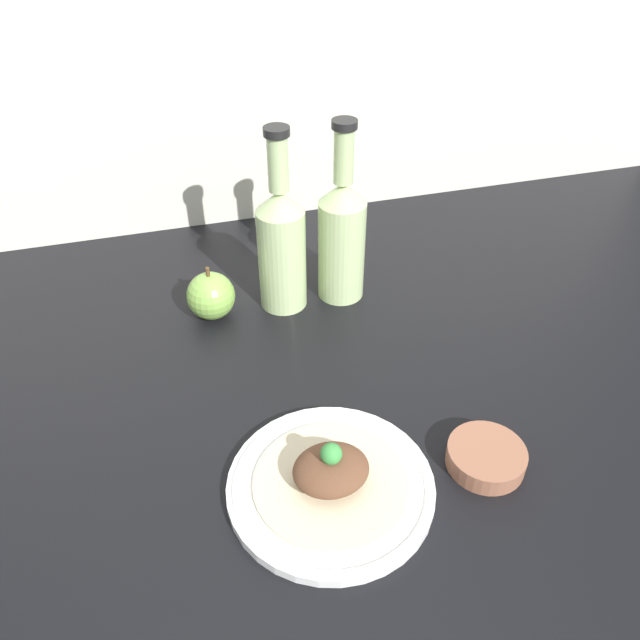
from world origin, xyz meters
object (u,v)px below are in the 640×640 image
at_px(plate, 331,485).
at_px(cider_bottle_left, 281,244).
at_px(apple, 211,296).
at_px(plated_food, 331,473).
at_px(cider_bottle_right, 342,235).
at_px(dipping_bowl, 486,457).

relative_size(plate, cider_bottle_left, 0.83).
height_order(plate, apple, apple).
bearing_deg(plated_food, cider_bottle_right, 71.07).
bearing_deg(cider_bottle_left, plated_food, -94.86).
distance_m(plate, cider_bottle_left, 0.40).
relative_size(apple, dipping_bowl, 0.95).
bearing_deg(plated_food, cider_bottle_left, 85.14).
distance_m(cider_bottle_left, dipping_bowl, 0.45).
relative_size(plated_food, dipping_bowl, 1.91).
xyz_separation_m(plated_food, apple, (-0.09, 0.39, 0.01)).
xyz_separation_m(cider_bottle_left, dipping_bowl, (0.17, -0.40, -0.10)).
relative_size(cider_bottle_left, apple, 3.26).
distance_m(plated_food, apple, 0.40).
height_order(plate, cider_bottle_left, cider_bottle_left).
bearing_deg(dipping_bowl, cider_bottle_left, 112.25).
bearing_deg(cider_bottle_left, plate, -94.86).
relative_size(plate, cider_bottle_right, 0.83).
xyz_separation_m(cider_bottle_right, dipping_bowl, (0.06, -0.40, -0.10)).
bearing_deg(plate, cider_bottle_right, 71.07).
distance_m(apple, dipping_bowl, 0.49).
xyz_separation_m(cider_bottle_right, apple, (-0.22, -0.00, -0.08)).
height_order(cider_bottle_left, dipping_bowl, cider_bottle_left).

